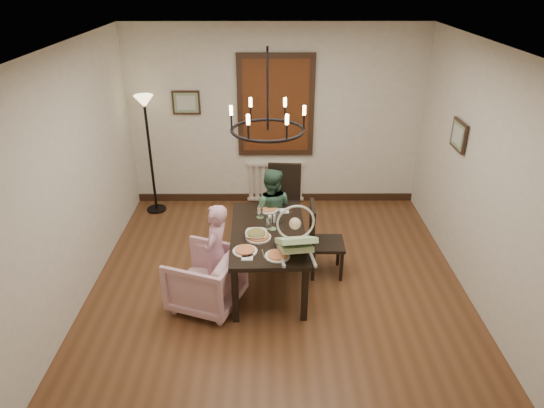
{
  "coord_description": "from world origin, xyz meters",
  "views": [
    {
      "loc": [
        -0.09,
        -4.74,
        3.52
      ],
      "look_at": [
        -0.07,
        0.24,
        1.05
      ],
      "focal_mm": 32.0,
      "sensor_mm": 36.0,
      "label": 1
    }
  ],
  "objects_px": {
    "dining_table": "(268,237)",
    "chair_right": "(327,240)",
    "elderly_woman": "(217,261)",
    "baby_bouncer": "(296,239)",
    "armchair": "(206,279)",
    "seated_man": "(271,219)",
    "floor_lamp": "(151,157)",
    "drinking_glass": "(269,224)",
    "chair_far": "(283,203)"
  },
  "relations": [
    {
      "from": "dining_table",
      "to": "chair_right",
      "type": "relative_size",
      "value": 1.63
    },
    {
      "from": "dining_table",
      "to": "chair_right",
      "type": "height_order",
      "value": "chair_right"
    },
    {
      "from": "elderly_woman",
      "to": "baby_bouncer",
      "type": "xyz_separation_m",
      "value": [
        0.88,
        -0.22,
        0.42
      ]
    },
    {
      "from": "armchair",
      "to": "elderly_woman",
      "type": "distance_m",
      "value": 0.24
    },
    {
      "from": "seated_man",
      "to": "baby_bouncer",
      "type": "bearing_deg",
      "value": 110.84
    },
    {
      "from": "chair_right",
      "to": "seated_man",
      "type": "xyz_separation_m",
      "value": [
        -0.69,
        0.51,
        0.02
      ]
    },
    {
      "from": "seated_man",
      "to": "floor_lamp",
      "type": "bearing_deg",
      "value": -25.37
    },
    {
      "from": "baby_bouncer",
      "to": "drinking_glass",
      "type": "bearing_deg",
      "value": 109.58
    },
    {
      "from": "elderly_woman",
      "to": "seated_man",
      "type": "relative_size",
      "value": 0.99
    },
    {
      "from": "chair_right",
      "to": "floor_lamp",
      "type": "relative_size",
      "value": 0.53
    },
    {
      "from": "drinking_glass",
      "to": "elderly_woman",
      "type": "bearing_deg",
      "value": -150.42
    },
    {
      "from": "chair_right",
      "to": "baby_bouncer",
      "type": "bearing_deg",
      "value": 149.78
    },
    {
      "from": "chair_right",
      "to": "baby_bouncer",
      "type": "xyz_separation_m",
      "value": [
        -0.43,
        -0.71,
        0.44
      ]
    },
    {
      "from": "chair_far",
      "to": "elderly_woman",
      "type": "bearing_deg",
      "value": -114.57
    },
    {
      "from": "dining_table",
      "to": "baby_bouncer",
      "type": "height_order",
      "value": "baby_bouncer"
    },
    {
      "from": "chair_far",
      "to": "floor_lamp",
      "type": "distance_m",
      "value": 2.2
    },
    {
      "from": "chair_far",
      "to": "chair_right",
      "type": "xyz_separation_m",
      "value": [
        0.51,
        -0.92,
        -0.05
      ]
    },
    {
      "from": "baby_bouncer",
      "to": "chair_right",
      "type": "bearing_deg",
      "value": 50.91
    },
    {
      "from": "elderly_woman",
      "to": "floor_lamp",
      "type": "distance_m",
      "value": 2.58
    },
    {
      "from": "seated_man",
      "to": "drinking_glass",
      "type": "bearing_deg",
      "value": 96.5
    },
    {
      "from": "drinking_glass",
      "to": "floor_lamp",
      "type": "relative_size",
      "value": 0.07
    },
    {
      "from": "baby_bouncer",
      "to": "armchair",
      "type": "bearing_deg",
      "value": 167.39
    },
    {
      "from": "dining_table",
      "to": "elderly_woman",
      "type": "distance_m",
      "value": 0.66
    },
    {
      "from": "dining_table",
      "to": "chair_right",
      "type": "xyz_separation_m",
      "value": [
        0.72,
        0.21,
        -0.16
      ]
    },
    {
      "from": "drinking_glass",
      "to": "floor_lamp",
      "type": "xyz_separation_m",
      "value": [
        -1.79,
        1.91,
        0.12
      ]
    },
    {
      "from": "elderly_woman",
      "to": "baby_bouncer",
      "type": "relative_size",
      "value": 1.66
    },
    {
      "from": "chair_right",
      "to": "seated_man",
      "type": "distance_m",
      "value": 0.86
    },
    {
      "from": "armchair",
      "to": "elderly_woman",
      "type": "xyz_separation_m",
      "value": [
        0.12,
        0.14,
        0.16
      ]
    },
    {
      "from": "chair_right",
      "to": "armchair",
      "type": "height_order",
      "value": "chair_right"
    },
    {
      "from": "chair_right",
      "to": "elderly_woman",
      "type": "bearing_deg",
      "value": 111.69
    },
    {
      "from": "chair_far",
      "to": "elderly_woman",
      "type": "height_order",
      "value": "chair_far"
    },
    {
      "from": "chair_right",
      "to": "armchair",
      "type": "relative_size",
      "value": 1.29
    },
    {
      "from": "chair_far",
      "to": "floor_lamp",
      "type": "relative_size",
      "value": 0.58
    },
    {
      "from": "floor_lamp",
      "to": "drinking_glass",
      "type": "bearing_deg",
      "value": -46.86
    },
    {
      "from": "elderly_woman",
      "to": "drinking_glass",
      "type": "relative_size",
      "value": 7.71
    },
    {
      "from": "dining_table",
      "to": "floor_lamp",
      "type": "bearing_deg",
      "value": 130.61
    },
    {
      "from": "seated_man",
      "to": "drinking_glass",
      "type": "height_order",
      "value": "seated_man"
    },
    {
      "from": "chair_far",
      "to": "drinking_glass",
      "type": "height_order",
      "value": "chair_far"
    },
    {
      "from": "chair_far",
      "to": "baby_bouncer",
      "type": "xyz_separation_m",
      "value": [
        0.08,
        -1.63,
        0.39
      ]
    },
    {
      "from": "chair_far",
      "to": "drinking_glass",
      "type": "distance_m",
      "value": 1.13
    },
    {
      "from": "dining_table",
      "to": "drinking_glass",
      "type": "relative_size",
      "value": 12.17
    },
    {
      "from": "dining_table",
      "to": "elderly_woman",
      "type": "bearing_deg",
      "value": -155.77
    },
    {
      "from": "chair_right",
      "to": "drinking_glass",
      "type": "relative_size",
      "value": 7.47
    },
    {
      "from": "armchair",
      "to": "drinking_glass",
      "type": "distance_m",
      "value": 0.96
    },
    {
      "from": "chair_far",
      "to": "seated_man",
      "type": "height_order",
      "value": "chair_far"
    },
    {
      "from": "chair_far",
      "to": "elderly_woman",
      "type": "relative_size",
      "value": 1.06
    },
    {
      "from": "elderly_woman",
      "to": "drinking_glass",
      "type": "distance_m",
      "value": 0.74
    },
    {
      "from": "armchair",
      "to": "baby_bouncer",
      "type": "relative_size",
      "value": 1.25
    },
    {
      "from": "dining_table",
      "to": "seated_man",
      "type": "bearing_deg",
      "value": 85.62
    },
    {
      "from": "armchair",
      "to": "drinking_glass",
      "type": "bearing_deg",
      "value": 143.41
    }
  ]
}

